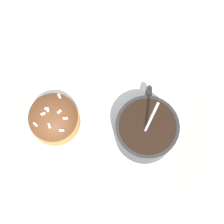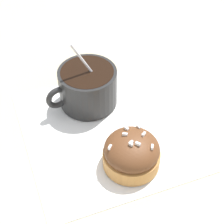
{
  "view_description": "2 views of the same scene",
  "coord_description": "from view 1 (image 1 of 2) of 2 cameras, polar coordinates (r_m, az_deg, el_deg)",
  "views": [
    {
      "loc": [
        0.04,
        -0.13,
        0.6
      ],
      "look_at": [
        0.01,
        0.02,
        0.04
      ],
      "focal_mm": 60.0,
      "sensor_mm": 36.0,
      "label": 1
    },
    {
      "loc": [
        -0.36,
        0.16,
        0.44
      ],
      "look_at": [
        0.0,
        -0.01,
        0.04
      ],
      "focal_mm": 60.0,
      "sensor_mm": 36.0,
      "label": 2
    }
  ],
  "objects": [
    {
      "name": "coffee_cup",
      "position": [
        0.58,
        5.22,
        -2.62
      ],
      "size": [
        0.09,
        0.12,
        0.12
      ],
      "color": "black",
      "rests_on": "paper_napkin"
    },
    {
      "name": "paper_napkin",
      "position": [
        0.61,
        -1.71,
        -2.32
      ],
      "size": [
        0.28,
        0.27,
        0.0
      ],
      "color": "white",
      "rests_on": "ground_plane"
    },
    {
      "name": "frosted_pastry",
      "position": [
        0.6,
        -8.87,
        -0.95
      ],
      "size": [
        0.08,
        0.08,
        0.06
      ],
      "color": "#C18442",
      "rests_on": "paper_napkin"
    },
    {
      "name": "ground_plane",
      "position": [
        0.61,
        -1.7,
        -2.35
      ],
      "size": [
        3.0,
        3.0,
        0.0
      ],
      "primitive_type": "plane",
      "color": "#C6B793"
    }
  ]
}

